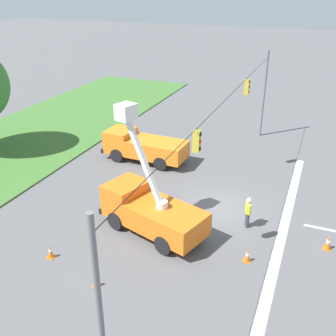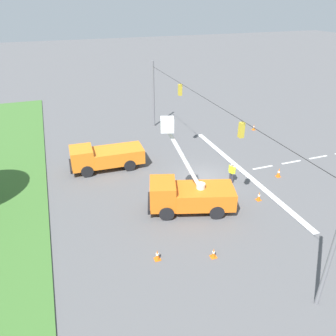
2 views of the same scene
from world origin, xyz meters
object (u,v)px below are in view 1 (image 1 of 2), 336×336
traffic_cone_foreground_left (247,256)px  traffic_cone_lane_edge_b (51,252)px  traffic_cone_near_bucket (328,243)px  utility_truck_bucket_lift (150,208)px  utility_truck_support_near (143,146)px  road_worker (248,211)px  traffic_cone_foreground_right (96,281)px

traffic_cone_foreground_left → traffic_cone_lane_edge_b: 9.44m
traffic_cone_near_bucket → utility_truck_bucket_lift: bearing=101.6°
utility_truck_support_near → traffic_cone_foreground_left: utility_truck_support_near is taller
road_worker → utility_truck_bucket_lift: bearing=116.1°
utility_truck_support_near → road_worker: utility_truck_support_near is taller
utility_truck_bucket_lift → traffic_cone_lane_edge_b: utility_truck_bucket_lift is taller
traffic_cone_foreground_right → utility_truck_bucket_lift: bearing=-5.0°
traffic_cone_foreground_right → traffic_cone_lane_edge_b: traffic_cone_lane_edge_b is taller
utility_truck_support_near → traffic_cone_foreground_right: bearing=-163.6°
road_worker → traffic_cone_near_bucket: road_worker is taller
utility_truck_bucket_lift → traffic_cone_foreground_right: (-4.80, 0.42, -1.07)m
traffic_cone_foreground_left → traffic_cone_foreground_right: size_ratio=1.11×
utility_truck_bucket_lift → traffic_cone_foreground_left: 5.49m
road_worker → traffic_cone_foreground_right: (-7.12, 5.15, -0.71)m
traffic_cone_foreground_left → traffic_cone_foreground_right: bearing=125.9°
traffic_cone_foreground_left → road_worker: bearing=12.1°
traffic_cone_foreground_left → traffic_cone_near_bucket: bearing=-55.1°
utility_truck_support_near → road_worker: (-5.81, -8.96, -0.14)m
utility_truck_support_near → traffic_cone_foreground_right: size_ratio=10.25×
traffic_cone_foreground_left → utility_truck_support_near: bearing=47.6°
road_worker → traffic_cone_lane_edge_b: 10.33m
traffic_cone_foreground_right → traffic_cone_lane_edge_b: bearing=73.7°
traffic_cone_near_bucket → traffic_cone_lane_edge_b: traffic_cone_near_bucket is taller
road_worker → traffic_cone_lane_edge_b: road_worker is taller
traffic_cone_lane_edge_b → road_worker: bearing=-52.9°
utility_truck_bucket_lift → traffic_cone_foreground_left: size_ratio=9.83×
traffic_cone_lane_edge_b → traffic_cone_near_bucket: bearing=-65.1°
utility_truck_bucket_lift → road_worker: 5.28m
road_worker → traffic_cone_near_bucket: size_ratio=2.25×
traffic_cone_foreground_left → traffic_cone_lane_edge_b: (-3.28, 8.86, -0.01)m
utility_truck_support_near → traffic_cone_lane_edge_b: 12.08m
road_worker → traffic_cone_foreground_left: (-2.94, -0.63, -0.67)m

